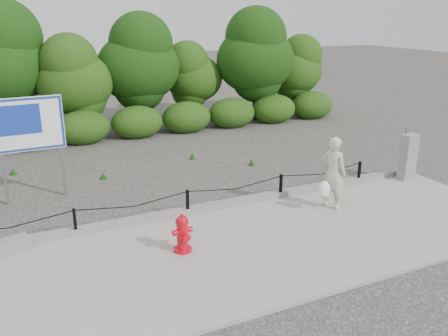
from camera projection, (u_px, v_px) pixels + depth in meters
ground at (188, 217)px, 10.95m from camera, size 90.00×90.00×0.00m
sidewalk at (225, 254)px, 9.22m from camera, size 14.00×4.00×0.08m
curb at (187, 211)px, 10.94m from camera, size 14.00×0.22×0.14m
chain_barrier at (187, 199)px, 10.80m from camera, size 10.06×0.06×0.60m
treeline at (88, 67)px, 17.64m from camera, size 20.17×3.85×4.89m
fire_hydrant at (183, 234)px, 9.14m from camera, size 0.41×0.42×0.77m
pedestrian at (333, 174)px, 11.07m from camera, size 0.82×0.74×1.73m
concrete_block at (7, 247)px, 9.10m from camera, size 0.91×0.58×0.27m
utility_cabinet at (408, 157)px, 13.06m from camera, size 0.52×0.38×1.41m
advertising_sign at (29, 129)px, 11.37m from camera, size 1.64×0.17×2.62m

